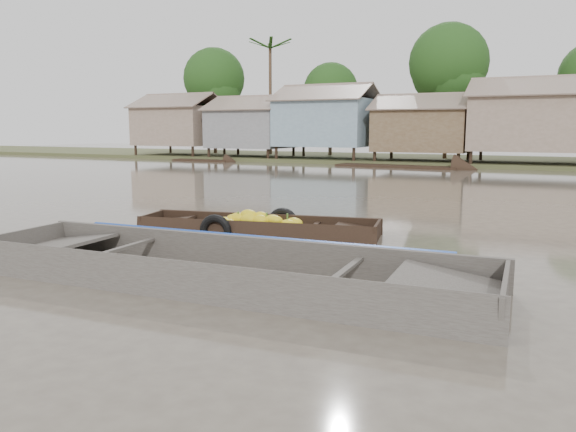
% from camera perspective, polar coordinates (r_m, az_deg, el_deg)
% --- Properties ---
extents(ground, '(120.00, 120.00, 0.00)m').
position_cam_1_polar(ground, '(8.79, -3.84, -6.64)').
color(ground, '#52493F').
rests_on(ground, ground).
extents(riverbank, '(120.00, 12.47, 10.22)m').
position_cam_1_polar(riverbank, '(39.25, 24.28, 9.21)').
color(riverbank, '#384723').
rests_on(riverbank, ground).
extents(banana_boat, '(5.56, 2.27, 0.76)m').
position_cam_1_polar(banana_boat, '(12.63, -3.39, -1.21)').
color(banana_boat, black).
rests_on(banana_boat, ground).
extents(viewer_boat, '(8.46, 2.55, 0.67)m').
position_cam_1_polar(viewer_boat, '(8.78, -6.66, -6.15)').
color(viewer_boat, '#3D3834').
rests_on(viewer_boat, ground).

